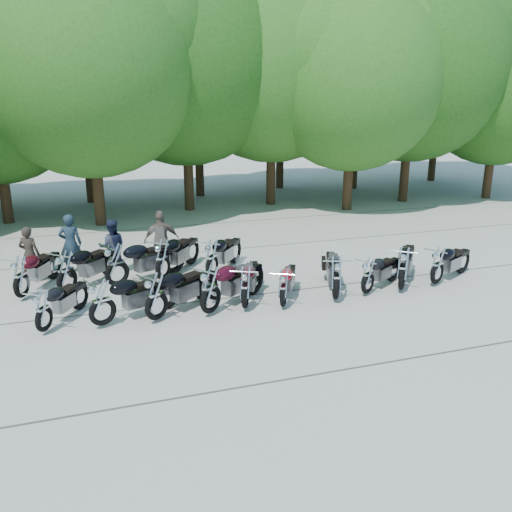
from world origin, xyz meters
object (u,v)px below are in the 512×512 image
object	(u,v)px
motorcycle_4	(245,286)
motorcycle_1	(102,301)
motorcycle_7	(368,275)
rider_0	(30,254)
motorcycle_0	(43,309)
motorcycle_14	(212,257)
motorcycle_6	(336,276)
motorcycle_13	(162,258)
motorcycle_2	(156,295)
motorcycle_8	(403,267)
motorcycle_10	(20,276)
rider_1	(112,247)
motorcycle_3	(210,288)
rider_2	(162,240)
motorcycle_11	(66,271)
motorcycle_5	(283,287)
motorcycle_12	(116,263)
motorcycle_9	(438,265)
rider_3	(70,244)

from	to	relation	value
motorcycle_4	motorcycle_1	bearing A→B (deg)	24.49
motorcycle_1	motorcycle_7	world-z (taller)	motorcycle_1
motorcycle_1	rider_0	size ratio (longest dim) A/B	1.44
motorcycle_0	motorcycle_14	world-z (taller)	motorcycle_14
motorcycle_6	motorcycle_13	world-z (taller)	motorcycle_13
motorcycle_1	motorcycle_2	distance (m)	1.24
motorcycle_1	motorcycle_13	world-z (taller)	motorcycle_13
motorcycle_8	motorcycle_10	size ratio (longest dim) A/B	1.06
rider_1	motorcycle_14	bearing A→B (deg)	157.25
motorcycle_3	motorcycle_7	world-z (taller)	motorcycle_3
motorcycle_3	motorcycle_8	xyz separation A→B (m)	(5.38, -0.01, -0.00)
rider_2	motorcycle_1	bearing A→B (deg)	64.88
rider_1	motorcycle_4	bearing A→B (deg)	132.58
motorcycle_4	motorcycle_11	bearing A→B (deg)	-5.86
motorcycle_11	rider_0	distance (m)	1.81
motorcycle_10	rider_0	size ratio (longest dim) A/B	1.43
motorcycle_3	motorcycle_8	size ratio (longest dim) A/B	1.01
motorcycle_10	motorcycle_11	xyz separation A→B (m)	(1.14, -0.04, 0.03)
motorcycle_3	motorcycle_6	world-z (taller)	motorcycle_3
motorcycle_3	motorcycle_14	bearing A→B (deg)	-51.26
motorcycle_7	motorcycle_14	world-z (taller)	motorcycle_14
motorcycle_7	rider_1	world-z (taller)	rider_1
motorcycle_0	motorcycle_10	xyz separation A→B (m)	(-0.65, 2.44, 0.08)
motorcycle_5	motorcycle_12	distance (m)	4.81
motorcycle_1	motorcycle_13	xyz separation A→B (m)	(1.83, 2.80, 0.04)
motorcycle_2	motorcycle_9	bearing A→B (deg)	-124.29
motorcycle_4	rider_1	xyz separation A→B (m)	(-2.93, 4.05, 0.20)
rider_3	motorcycle_9	bearing A→B (deg)	162.68
rider_3	rider_0	bearing A→B (deg)	31.40
motorcycle_4	motorcycle_5	bearing A→B (deg)	-166.55
motorcycle_6	motorcycle_11	size ratio (longest dim) A/B	0.98
rider_0	rider_1	world-z (taller)	rider_1
motorcycle_6	rider_2	size ratio (longest dim) A/B	1.32
motorcycle_13	motorcycle_1	bearing A→B (deg)	95.51
motorcycle_0	rider_2	bearing A→B (deg)	-98.34
motorcycle_10	motorcycle_1	bearing A→B (deg)	153.55
motorcycle_2	motorcycle_10	size ratio (longest dim) A/B	1.03
motorcycle_12	rider_2	distance (m)	2.01
motorcycle_8	rider_2	size ratio (longest dim) A/B	1.36
motorcycle_11	motorcycle_13	world-z (taller)	motorcycle_13
motorcycle_11	rider_2	distance (m)	3.19
motorcycle_5	rider_1	size ratio (longest dim) A/B	1.21
motorcycle_0	rider_3	world-z (taller)	rider_3
motorcycle_11	motorcycle_4	bearing A→B (deg)	-166.78
motorcycle_5	motorcycle_9	bearing A→B (deg)	-147.83
motorcycle_11	rider_1	world-z (taller)	rider_1
motorcycle_8	motorcycle_10	bearing A→B (deg)	23.80
motorcycle_13	motorcycle_5	bearing A→B (deg)	169.27
motorcycle_6	rider_0	xyz separation A→B (m)	(-7.66, 4.17, 0.13)
motorcycle_8	rider_2	distance (m)	7.20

